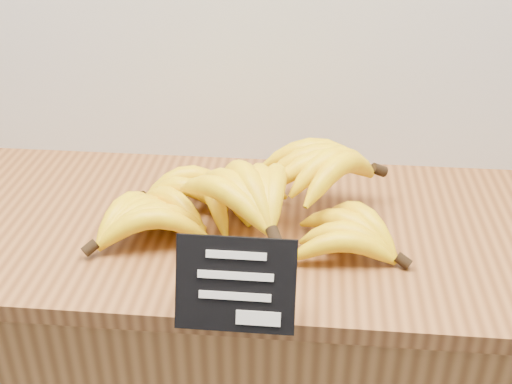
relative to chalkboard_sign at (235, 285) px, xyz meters
The scene contains 3 objects.
counter_top 0.28m from the chalkboard_sign, 88.29° to the left, with size 1.52×0.54×0.03m, color brown.
chalkboard_sign is the anchor object (origin of this frame).
banana_pile 0.25m from the chalkboard_sign, 92.44° to the left, with size 0.55×0.37×0.13m.
Camera 1 is at (0.28, 1.78, 1.55)m, focal length 45.00 mm.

